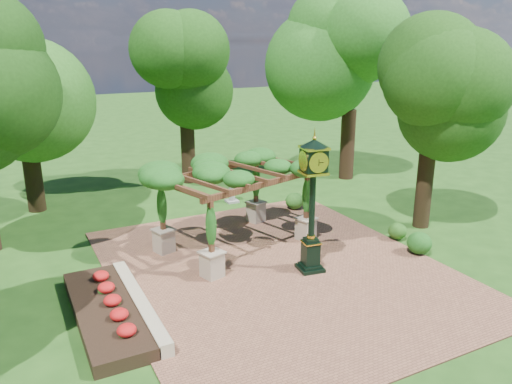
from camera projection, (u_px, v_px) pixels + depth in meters
name	position (u px, v px, depth m)	size (l,w,h in m)	color
ground	(293.00, 282.00, 15.21)	(120.00, 120.00, 0.00)	#1E4714
brick_plaza	(277.00, 269.00, 16.05)	(10.00, 12.00, 0.04)	brown
border_wall	(139.00, 304.00, 13.56)	(0.35, 5.00, 0.40)	#C6B793
flower_bed	(106.00, 312.00, 13.18)	(1.50, 5.00, 0.36)	red
pedestal_clock	(313.00, 194.00, 15.20)	(0.96, 0.96, 4.32)	black
pergola	(236.00, 175.00, 17.10)	(5.80, 4.50, 3.22)	tan
sundial	(232.00, 193.00, 22.64)	(0.55, 0.55, 0.97)	#9D9C94
shrub_front	(419.00, 243.00, 17.07)	(0.84, 0.84, 0.76)	#1B5117
shrub_mid	(397.00, 231.00, 18.35)	(0.67, 0.67, 0.61)	#234F16
shrub_back	(294.00, 201.00, 21.63)	(0.79, 0.79, 0.71)	#2E681E
tree_west_far	(21.00, 82.00, 20.08)	(4.57, 4.57, 7.96)	black
tree_north	(185.00, 76.00, 24.49)	(3.89, 3.89, 7.90)	black
tree_east_far	(352.00, 53.00, 24.90)	(5.23, 5.23, 9.41)	#331E13
tree_east_near	(434.00, 94.00, 18.32)	(3.68, 3.68, 7.54)	#2E2012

